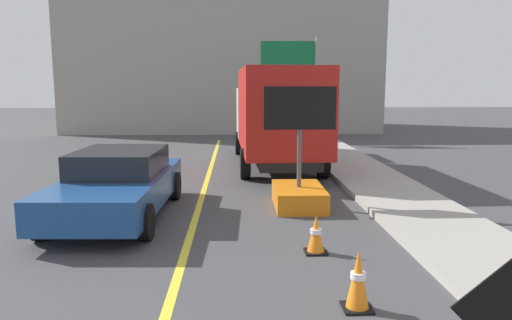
# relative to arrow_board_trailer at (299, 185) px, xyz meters

# --- Properties ---
(lane_center_stripe) EXTENTS (0.14, 36.00, 0.01)m
(lane_center_stripe) POSITION_rel_arrow_board_trailer_xyz_m (-2.26, -4.56, -0.48)
(lane_center_stripe) COLOR yellow
(lane_center_stripe) RESTS_ON ground
(arrow_board_trailer) EXTENTS (1.60, 1.80, 2.70)m
(arrow_board_trailer) POSITION_rel_arrow_board_trailer_xyz_m (0.00, 0.00, 0.00)
(arrow_board_trailer) COLOR orange
(arrow_board_trailer) RESTS_ON ground
(box_truck) EXTENTS (2.77, 8.04, 3.24)m
(box_truck) POSITION_rel_arrow_board_trailer_xyz_m (-0.06, 5.50, 1.29)
(box_truck) COLOR black
(box_truck) RESTS_ON ground
(pickup_car) EXTENTS (2.22, 4.78, 1.38)m
(pickup_car) POSITION_rel_arrow_board_trailer_xyz_m (-3.88, -0.66, 0.22)
(pickup_car) COLOR navy
(pickup_car) RESTS_ON ground
(highway_guide_sign) EXTENTS (2.79, 0.18, 5.00)m
(highway_guide_sign) POSITION_rel_arrow_board_trailer_xyz_m (1.70, 12.75, 2.94)
(highway_guide_sign) COLOR gray
(highway_guide_sign) RESTS_ON ground
(far_building_block) EXTENTS (18.14, 8.34, 8.28)m
(far_building_block) POSITION_rel_arrow_board_trailer_xyz_m (-2.17, 20.27, 3.66)
(far_building_block) COLOR gray
(far_building_block) RESTS_ON ground
(traffic_cone_mid_lane) EXTENTS (0.36, 0.36, 0.76)m
(traffic_cone_mid_lane) POSITION_rel_arrow_board_trailer_xyz_m (0.06, -5.09, -0.11)
(traffic_cone_mid_lane) COLOR black
(traffic_cone_mid_lane) RESTS_ON ground
(traffic_cone_far_lane) EXTENTS (0.36, 0.36, 0.64)m
(traffic_cone_far_lane) POSITION_rel_arrow_board_trailer_xyz_m (-0.12, -3.07, -0.17)
(traffic_cone_far_lane) COLOR black
(traffic_cone_far_lane) RESTS_ON ground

